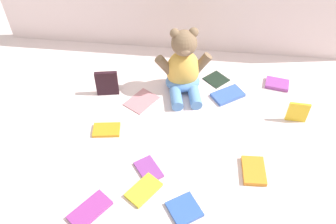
# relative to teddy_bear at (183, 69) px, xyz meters

# --- Properties ---
(ground_plane) EXTENTS (3.20, 3.20, 0.00)m
(ground_plane) POSITION_rel_teddy_bear_xyz_m (-0.05, -0.16, -0.11)
(ground_plane) COLOR silver
(teddy_bear) EXTENTS (0.25, 0.24, 0.30)m
(teddy_bear) POSITION_rel_teddy_bear_xyz_m (0.00, 0.00, 0.00)
(teddy_bear) COLOR #E5B24C
(teddy_bear) RESTS_ON ground_plane
(book_case_0) EXTENTS (0.13, 0.14, 0.01)m
(book_case_0) POSITION_rel_teddy_bear_xyz_m (-0.09, -0.55, -0.10)
(book_case_0) COLOR yellow
(book_case_0) RESTS_ON ground_plane
(book_case_1) EXTENTS (0.11, 0.09, 0.02)m
(book_case_1) POSITION_rel_teddy_bear_xyz_m (0.43, 0.07, -0.10)
(book_case_1) COLOR purple
(book_case_1) RESTS_ON ground_plane
(book_case_2) EXTENTS (0.16, 0.14, 0.01)m
(book_case_2) POSITION_rel_teddy_bear_xyz_m (0.20, -0.03, -0.10)
(book_case_2) COLOR #385DB0
(book_case_2) RESTS_ON ground_plane
(book_case_3) EXTENTS (0.15, 0.17, 0.01)m
(book_case_3) POSITION_rel_teddy_bear_xyz_m (-0.17, -0.11, -0.11)
(book_case_3) COLOR #BC7881
(book_case_3) RESTS_ON ground_plane
(book_case_4) EXTENTS (0.12, 0.13, 0.01)m
(book_case_4) POSITION_rel_teddy_bear_xyz_m (-0.08, -0.46, -0.11)
(book_case_4) COLOR #863A90
(book_case_4) RESTS_ON ground_plane
(book_case_5) EXTENTS (0.08, 0.01, 0.09)m
(book_case_5) POSITION_rel_teddy_bear_xyz_m (0.48, -0.15, -0.06)
(book_case_5) COLOR yellow
(book_case_5) RESTS_ON ground_plane
(book_case_6) EXTENTS (0.10, 0.04, 0.12)m
(book_case_6) POSITION_rel_teddy_bear_xyz_m (-0.33, -0.07, -0.05)
(book_case_6) COLOR black
(book_case_6) RESTS_ON ground_plane
(book_case_7) EXTENTS (0.09, 0.12, 0.02)m
(book_case_7) POSITION_rel_teddy_bear_xyz_m (0.29, -0.43, -0.10)
(book_case_7) COLOR orange
(book_case_7) RESTS_ON ground_plane
(book_case_8) EXTENTS (0.13, 0.13, 0.01)m
(book_case_8) POSITION_rel_teddy_bear_xyz_m (0.06, -0.61, -0.10)
(book_case_8) COLOR #2F56AE
(book_case_8) RESTS_ON ground_plane
(book_case_9) EXTENTS (0.13, 0.13, 0.01)m
(book_case_9) POSITION_rel_teddy_bear_xyz_m (0.15, 0.08, -0.11)
(book_case_9) COLOR black
(book_case_9) RESTS_ON ground_plane
(book_case_10) EXTENTS (0.14, 0.15, 0.01)m
(book_case_10) POSITION_rel_teddy_bear_xyz_m (-0.25, -0.65, -0.10)
(book_case_10) COLOR #94348B
(book_case_10) RESTS_ON ground_plane
(book_case_11) EXTENTS (0.12, 0.09, 0.01)m
(book_case_11) POSITION_rel_teddy_bear_xyz_m (-0.28, -0.29, -0.10)
(book_case_11) COLOR orange
(book_case_11) RESTS_ON ground_plane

